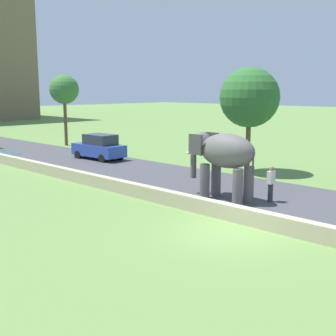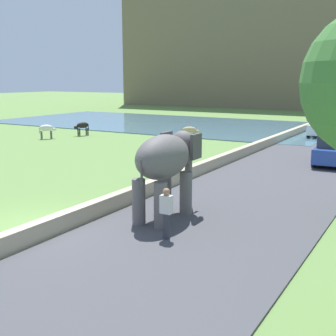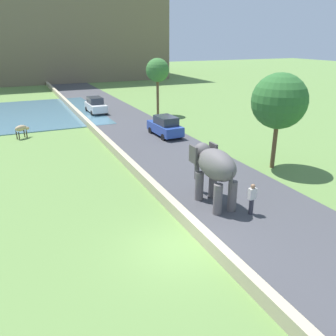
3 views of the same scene
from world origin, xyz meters
name	(u,v)px [view 1 (image 1 of 3)]	position (x,y,z in m)	size (l,w,h in m)	color
ground_plane	(228,232)	(0.00, 0.00, 0.00)	(220.00, 220.00, 0.00)	#608442
road_surface	(48,156)	(5.00, 20.00, 0.03)	(7.00, 120.00, 0.06)	#424247
barrier_wall	(12,161)	(1.20, 18.00, 0.31)	(0.40, 110.00, 0.61)	tan
elephant	(223,155)	(3.42, 2.85, 2.04)	(1.44, 3.47, 2.99)	#605B5B
person_beside_elephant	(271,183)	(4.49, 1.04, 0.87)	(0.36, 0.22, 1.63)	#33333D
car_blue	(99,147)	(6.58, 15.87, 0.90)	(1.93, 4.07, 1.80)	#2D4CA8
tree_near	(64,90)	(9.51, 24.45, 4.81)	(2.51, 2.51, 6.12)	brown
tree_mid	(249,98)	(9.86, 5.82, 4.38)	(3.48, 3.48, 6.14)	brown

